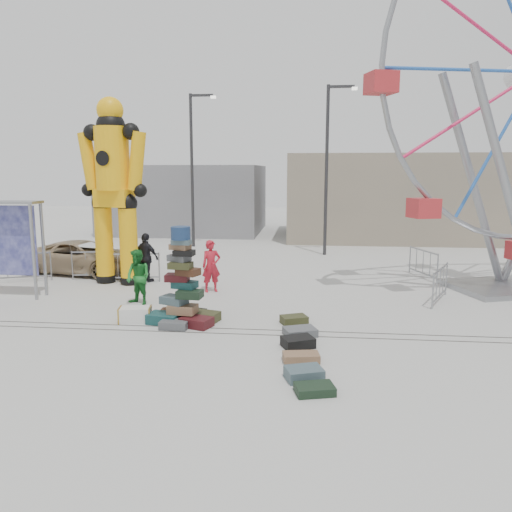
# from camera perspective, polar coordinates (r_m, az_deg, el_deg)

# --- Properties ---
(ground) EXTENTS (90.00, 90.00, 0.00)m
(ground) POSITION_cam_1_polar(r_m,az_deg,el_deg) (12.20, -4.58, -9.71)
(ground) COLOR #9E9E99
(ground) RESTS_ON ground
(track_line_near) EXTENTS (40.00, 0.04, 0.01)m
(track_line_near) POSITION_cam_1_polar(r_m,az_deg,el_deg) (12.75, -4.09, -8.81)
(track_line_near) COLOR #47443F
(track_line_near) RESTS_ON ground
(track_line_far) EXTENTS (40.00, 0.04, 0.01)m
(track_line_far) POSITION_cam_1_polar(r_m,az_deg,el_deg) (13.13, -3.79, -8.26)
(track_line_far) COLOR #47443F
(track_line_far) RESTS_ON ground
(building_right) EXTENTS (12.00, 8.00, 5.00)m
(building_right) POSITION_cam_1_polar(r_m,az_deg,el_deg) (31.72, 14.81, 6.58)
(building_right) COLOR gray
(building_right) RESTS_ON ground
(building_left) EXTENTS (10.00, 8.00, 4.40)m
(building_left) POSITION_cam_1_polar(r_m,az_deg,el_deg) (34.34, -7.87, 6.52)
(building_left) COLOR gray
(building_left) RESTS_ON ground
(lamp_post_right) EXTENTS (1.41, 0.25, 8.00)m
(lamp_post_right) POSITION_cam_1_polar(r_m,az_deg,el_deg) (24.33, 8.30, 10.62)
(lamp_post_right) COLOR #2D2D30
(lamp_post_right) RESTS_ON ground
(lamp_post_left) EXTENTS (1.41, 0.25, 8.00)m
(lamp_post_left) POSITION_cam_1_polar(r_m,az_deg,el_deg) (27.00, -7.15, 10.54)
(lamp_post_left) COLOR #2D2D30
(lamp_post_left) RESTS_ON ground
(suitcase_tower) EXTENTS (1.96, 1.64, 2.62)m
(suitcase_tower) POSITION_cam_1_polar(r_m,az_deg,el_deg) (13.54, -8.37, -4.58)
(suitcase_tower) COLOR #18494A
(suitcase_tower) RESTS_ON ground
(crash_test_dummy) EXTENTS (2.71, 1.19, 6.78)m
(crash_test_dummy) POSITION_cam_1_polar(r_m,az_deg,el_deg) (18.50, -15.97, 7.86)
(crash_test_dummy) COLOR black
(crash_test_dummy) RESTS_ON ground
(steamer_trunk) EXTENTS (0.92, 0.64, 0.40)m
(steamer_trunk) POSITION_cam_1_polar(r_m,az_deg,el_deg) (14.02, -13.64, -6.52)
(steamer_trunk) COLOR silver
(steamer_trunk) RESTS_ON ground
(row_case_0) EXTENTS (0.81, 0.69, 0.22)m
(row_case_0) POSITION_cam_1_polar(r_m,az_deg,el_deg) (13.52, 4.37, -7.27)
(row_case_0) COLOR #383B1D
(row_case_0) RESTS_ON ground
(row_case_1) EXTENTS (0.92, 0.80, 0.20)m
(row_case_1) POSITION_cam_1_polar(r_m,az_deg,el_deg) (12.59, 5.06, -8.62)
(row_case_1) COLOR #56595E
(row_case_1) RESTS_ON ground
(row_case_2) EXTENTS (0.86, 0.76, 0.24)m
(row_case_2) POSITION_cam_1_polar(r_m,az_deg,el_deg) (11.80, 4.82, -9.78)
(row_case_2) COLOR black
(row_case_2) RESTS_ON ground
(row_case_3) EXTENTS (0.83, 0.54, 0.18)m
(row_case_3) POSITION_cam_1_polar(r_m,az_deg,el_deg) (10.98, 5.18, -11.46)
(row_case_3) COLOR #886345
(row_case_3) RESTS_ON ground
(row_case_4) EXTENTS (0.84, 0.72, 0.24)m
(row_case_4) POSITION_cam_1_polar(r_m,az_deg,el_deg) (10.10, 5.51, -13.23)
(row_case_4) COLOR #455B63
(row_case_4) RESTS_ON ground
(row_case_5) EXTENTS (0.81, 0.63, 0.17)m
(row_case_5) POSITION_cam_1_polar(r_m,az_deg,el_deg) (9.55, 6.72, -14.88)
(row_case_5) COLOR black
(row_case_5) RESTS_ON ground
(barricade_dummy_a) EXTENTS (1.90, 0.81, 1.10)m
(barricade_dummy_a) POSITION_cam_1_polar(r_m,az_deg,el_deg) (20.30, -25.19, -1.16)
(barricade_dummy_a) COLOR gray
(barricade_dummy_a) RESTS_ON ground
(barricade_dummy_b) EXTENTS (1.98, 0.53, 1.10)m
(barricade_dummy_b) POSITION_cam_1_polar(r_m,az_deg,el_deg) (19.72, -17.43, -0.97)
(barricade_dummy_b) COLOR gray
(barricade_dummy_b) RESTS_ON ground
(barricade_dummy_c) EXTENTS (1.99, 0.45, 1.10)m
(barricade_dummy_c) POSITION_cam_1_polar(r_m,az_deg,el_deg) (18.87, -14.02, -1.28)
(barricade_dummy_c) COLOR gray
(barricade_dummy_c) RESTS_ON ground
(barricade_wheel_front) EXTENTS (0.95, 1.85, 1.10)m
(barricade_wheel_front) POSITION_cam_1_polar(r_m,az_deg,el_deg) (16.59, 20.29, -3.08)
(barricade_wheel_front) COLOR gray
(barricade_wheel_front) RESTS_ON ground
(barricade_wheel_back) EXTENTS (0.70, 1.94, 1.10)m
(barricade_wheel_back) POSITION_cam_1_polar(r_m,az_deg,el_deg) (20.13, 18.54, -0.82)
(barricade_wheel_back) COLOR gray
(barricade_wheel_back) RESTS_ON ground
(pedestrian_red) EXTENTS (0.76, 0.65, 1.76)m
(pedestrian_red) POSITION_cam_1_polar(r_m,az_deg,el_deg) (16.88, -5.13, -1.16)
(pedestrian_red) COLOR #AF1927
(pedestrian_red) RESTS_ON ground
(pedestrian_green) EXTENTS (1.03, 0.95, 1.70)m
(pedestrian_green) POSITION_cam_1_polar(r_m,az_deg,el_deg) (15.63, -13.32, -2.38)
(pedestrian_green) COLOR #1C7128
(pedestrian_green) RESTS_ON ground
(pedestrian_black) EXTENTS (1.15, 0.80, 1.81)m
(pedestrian_black) POSITION_cam_1_polar(r_m,az_deg,el_deg) (18.73, -12.43, -0.19)
(pedestrian_black) COLOR black
(pedestrian_black) RESTS_ON ground
(parked_suv) EXTENTS (4.95, 2.82, 1.30)m
(parked_suv) POSITION_cam_1_polar(r_m,az_deg,el_deg) (21.05, -19.17, -0.14)
(parked_suv) COLOR #9E8866
(parked_suv) RESTS_ON ground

